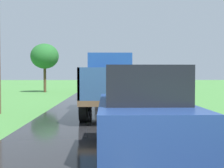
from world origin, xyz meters
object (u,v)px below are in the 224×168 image
(banana_truck_near, at_px, (110,83))
(banana_truck_far, at_px, (108,79))
(following_car, at_px, (141,112))
(roadside_tree_near_left, at_px, (45,56))

(banana_truck_near, relative_size, banana_truck_far, 1.00)
(banana_truck_far, bearing_deg, banana_truck_near, -90.10)
(following_car, bearing_deg, banana_truck_near, 93.83)
(banana_truck_near, bearing_deg, following_car, -86.17)
(banana_truck_far, distance_m, following_car, 22.11)
(banana_truck_near, distance_m, banana_truck_far, 14.87)
(banana_truck_near, relative_size, roadside_tree_near_left, 1.13)
(roadside_tree_near_left, xyz_separation_m, following_car, (7.11, -23.82, -2.73))
(roadside_tree_near_left, height_order, following_car, roadside_tree_near_left)
(following_car, bearing_deg, banana_truck_far, 91.19)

